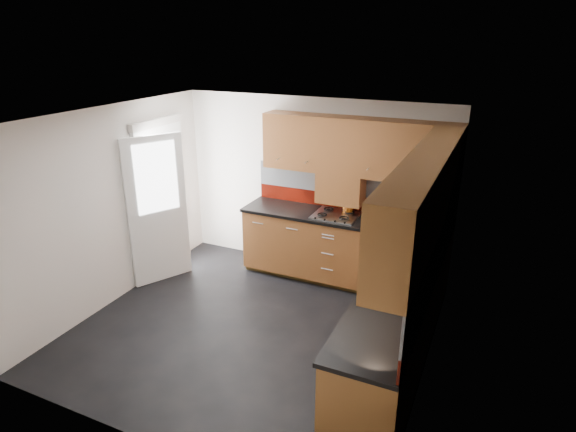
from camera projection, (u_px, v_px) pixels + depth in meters
The scene contains 14 objects.
room at pixel (250, 205), 4.97m from camera, with size 4.00×3.80×2.64m.
base_cabinets at pixel (363, 286), 5.54m from camera, with size 2.70×3.20×0.95m.
countertop at pixel (364, 248), 5.37m from camera, with size 2.72×3.22×0.04m.
backsplash at pixel (391, 220), 5.37m from camera, with size 2.70×3.20×0.54m.
upper_cabinets at pixel (387, 168), 5.03m from camera, with size 2.50×3.20×0.72m.
extractor_hood at pixel (341, 188), 6.26m from camera, with size 0.60×0.33×0.40m, color #5C3714.
glass_cabinet at pixel (439, 165), 5.08m from camera, with size 0.32×0.80×0.66m.
back_door at pixel (161, 203), 6.46m from camera, with size 0.42×1.19×2.04m.
gas_hob at pixel (336, 215), 6.24m from camera, with size 0.57×0.50×0.04m.
utensil_pot at pixel (348, 206), 6.32m from camera, with size 0.13×0.13×0.47m.
toaster at pixel (383, 212), 6.12m from camera, with size 0.29×0.24×0.19m.
food_processor at pixel (418, 239), 5.24m from camera, with size 0.16×0.16×0.27m.
paper_towel at pixel (403, 279), 4.42m from camera, with size 0.11×0.11×0.23m, color white.
orange_cloth at pixel (416, 241), 5.48m from camera, with size 0.14×0.12×0.01m, color #F05B1A.
Camera 1 is at (2.30, -4.10, 3.17)m, focal length 30.00 mm.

